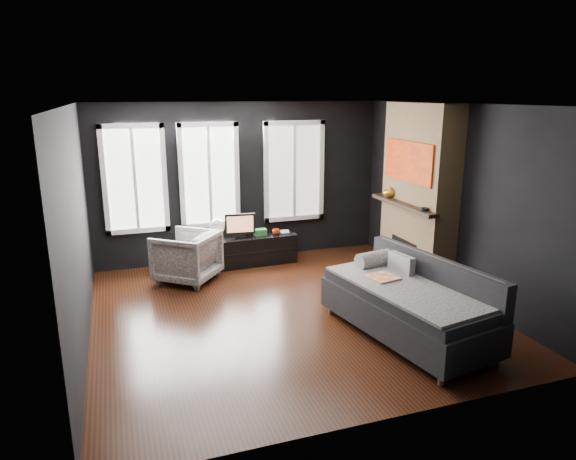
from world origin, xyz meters
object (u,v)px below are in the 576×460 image
object	(u,v)px
sofa	(407,300)
media_console	(254,250)
monitor	(240,224)
book	(280,227)
mug	(276,231)
armchair	(187,254)
mantel_vase	(389,192)

from	to	relation	value
sofa	media_console	world-z (taller)	sofa
monitor	sofa	bearing A→B (deg)	-62.38
media_console	book	bearing A→B (deg)	6.08
monitor	mug	xyz separation A→B (m)	(0.62, -0.04, -0.17)
armchair	mantel_vase	world-z (taller)	mantel_vase
book	mug	bearing A→B (deg)	-134.55
armchair	mug	world-z (taller)	armchair
sofa	book	bearing A→B (deg)	88.15
armchair	sofa	bearing A→B (deg)	76.78
armchair	book	world-z (taller)	armchair
monitor	mantel_vase	distance (m)	2.50
sofa	monitor	world-z (taller)	monitor
sofa	mug	size ratio (longest dim) A/B	17.94
armchair	monitor	xyz separation A→B (m)	(0.97, 0.46, 0.29)
media_console	mantel_vase	bearing A→B (deg)	-30.87
armchair	media_console	world-z (taller)	armchair
media_console	mantel_vase	xyz separation A→B (m)	(1.95, -1.05, 1.08)
media_console	sofa	bearing A→B (deg)	-75.36
mug	book	xyz separation A→B (m)	(0.12, 0.12, 0.04)
sofa	mantel_vase	xyz separation A→B (m)	(0.95, 2.18, 0.85)
sofa	book	size ratio (longest dim) A/B	10.79
mantel_vase	monitor	bearing A→B (deg)	154.44
monitor	mantel_vase	size ratio (longest dim) A/B	2.66
mantel_vase	armchair	bearing A→B (deg)	169.51
media_console	monitor	world-z (taller)	monitor
armchair	monitor	size ratio (longest dim) A/B	1.68
mug	mantel_vase	distance (m)	2.02
media_console	monitor	bearing A→B (deg)	178.60
armchair	book	xyz separation A→B (m)	(1.70, 0.54, 0.16)
sofa	mantel_vase	world-z (taller)	mantel_vase
armchair	mug	bearing A→B (deg)	143.27
book	mantel_vase	xyz separation A→B (m)	(1.45, -1.13, 0.73)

